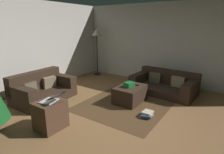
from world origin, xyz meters
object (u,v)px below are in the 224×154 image
at_px(couch_left, 42,89).
at_px(couch_right, 165,84).
at_px(tv_remote, 136,85).
at_px(book_stack, 147,114).
at_px(laptop, 52,99).
at_px(side_table, 50,115).
at_px(corner_lamp, 97,36).
at_px(ottoman, 130,94).
at_px(gift_box, 129,85).

height_order(couch_left, couch_right, couch_left).
height_order(tv_remote, book_stack, tv_remote).
relative_size(couch_right, laptop, 3.88).
relative_size(side_table, laptop, 1.17).
bearing_deg(side_table, corner_lamp, 25.87).
relative_size(ottoman, gift_box, 3.34).
bearing_deg(tv_remote, gift_box, 138.06).
bearing_deg(side_table, ottoman, -17.59).
bearing_deg(gift_box, couch_left, 119.84).
bearing_deg(couch_right, laptop, 75.81).
xyz_separation_m(ottoman, laptop, (-1.95, 0.56, 0.40)).
bearing_deg(ottoman, couch_left, 120.58).
xyz_separation_m(tv_remote, side_table, (-2.12, 0.70, -0.15)).
height_order(couch_right, side_table, couch_right).
xyz_separation_m(gift_box, tv_remote, (0.19, -0.09, -0.05)).
height_order(ottoman, corner_lamp, corner_lamp).
height_order(tv_remote, corner_lamp, corner_lamp).
relative_size(couch_left, side_table, 2.81).
bearing_deg(couch_left, laptop, 58.83).
bearing_deg(ottoman, book_stack, -125.52).
bearing_deg(side_table, tv_remote, -18.35).
xyz_separation_m(book_stack, corner_lamp, (2.15, 3.08, 1.44)).
height_order(couch_left, gift_box, couch_left).
distance_m(book_stack, corner_lamp, 4.03).
xyz_separation_m(couch_right, tv_remote, (-1.05, 0.41, 0.19)).
bearing_deg(book_stack, gift_box, 56.81).
bearing_deg(couch_left, tv_remote, 120.06).
bearing_deg(book_stack, couch_right, 7.08).
height_order(ottoman, side_table, side_table).
bearing_deg(side_table, couch_left, 59.91).
xyz_separation_m(couch_left, corner_lamp, (2.82, 0.39, 1.22)).
bearing_deg(ottoman, couch_right, -22.38).
bearing_deg(couch_left, gift_box, 117.19).
bearing_deg(couch_right, couch_left, 48.08).
relative_size(ottoman, corner_lamp, 0.47).
bearing_deg(corner_lamp, couch_left, -172.15).
bearing_deg(ottoman, laptop, 163.92).
bearing_deg(book_stack, corner_lamp, 55.03).
distance_m(laptop, book_stack, 2.00).
relative_size(couch_left, ottoman, 1.86).
distance_m(gift_box, tv_remote, 0.22).
bearing_deg(couch_left, book_stack, 101.33).
xyz_separation_m(ottoman, tv_remote, (0.15, -0.08, 0.22)).
relative_size(tv_remote, side_table, 0.29).
distance_m(couch_left, tv_remote, 2.46).
bearing_deg(gift_box, book_stack, -123.19).
height_order(tv_remote, laptop, laptop).
relative_size(gift_box, tv_remote, 1.55).
relative_size(couch_right, book_stack, 5.58).
height_order(couch_left, ottoman, couch_left).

